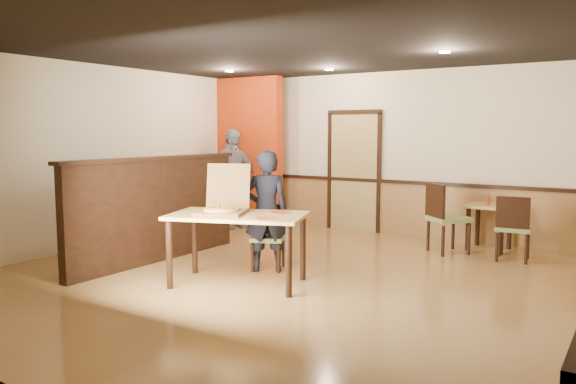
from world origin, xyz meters
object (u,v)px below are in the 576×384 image
at_px(side_chair_left, 444,215).
at_px(diner_chair, 269,234).
at_px(diner, 266,211).
at_px(side_chair_right, 513,226).
at_px(passerby, 232,178).
at_px(main_table, 238,223).
at_px(condiment, 488,200).
at_px(pizza_box, 223,207).
at_px(side_table, 489,216).

bearing_deg(side_chair_left, diner_chair, 94.52).
bearing_deg(side_chair_left, diner, 97.01).
bearing_deg(diner, side_chair_right, -177.20).
relative_size(diner, passerby, 0.84).
distance_m(main_table, side_chair_left, 3.34).
distance_m(passerby, condiment, 4.49).
distance_m(diner, pizza_box, 0.77).
height_order(side_chair_left, condiment, side_chair_left).
bearing_deg(side_table, condiment, -99.12).
distance_m(diner_chair, diner, 0.35).
xyz_separation_m(side_table, diner, (-2.09, -2.88, 0.26)).
height_order(main_table, condiment, condiment).
xyz_separation_m(side_chair_left, condiment, (0.49, 0.52, 0.20)).
bearing_deg(condiment, main_table, -119.61).
height_order(side_table, condiment, condiment).
bearing_deg(side_chair_right, condiment, -55.30).
xyz_separation_m(main_table, condiment, (1.99, 3.50, 0.04)).
height_order(side_chair_left, pizza_box, pizza_box).
relative_size(diner_chair, diner, 0.54).
bearing_deg(side_chair_right, diner, 34.97).
xyz_separation_m(diner_chair, passerby, (-2.34, 2.18, 0.46)).
bearing_deg(side_table, passerby, -172.76).
xyz_separation_m(side_table, condiment, (-0.01, -0.08, 0.25)).
height_order(diner_chair, diner, diner).
relative_size(side_chair_right, passerby, 0.50).
height_order(diner, condiment, diner).
height_order(diner_chair, condiment, condiment).
xyz_separation_m(side_chair_right, diner, (-2.54, -2.26, 0.28)).
xyz_separation_m(diner, pizza_box, (-0.09, -0.75, 0.13)).
relative_size(diner_chair, side_chair_left, 0.81).
relative_size(side_chair_left, side_table, 1.50).
bearing_deg(side_chair_left, side_table, -87.65).
relative_size(main_table, side_chair_left, 1.71).
distance_m(diner, condiment, 3.48).
bearing_deg(diner_chair, condiment, 27.91).
bearing_deg(condiment, diner_chair, -128.54).
relative_size(side_chair_right, diner, 0.59).
bearing_deg(diner_chair, passerby, 113.44).
distance_m(side_chair_right, condiment, 0.76).
relative_size(diner_chair, passerby, 0.45).
distance_m(diner_chair, condiment, 3.42).
height_order(side_chair_left, diner, diner).
bearing_deg(passerby, side_chair_left, -66.76).
bearing_deg(side_table, side_chair_left, -129.54).
bearing_deg(condiment, diner, -126.53).
height_order(diner_chair, passerby, passerby).
distance_m(side_table, condiment, 0.26).
bearing_deg(side_chair_left, pizza_box, 102.91).
relative_size(side_chair_left, pizza_box, 1.30).
bearing_deg(diner_chair, diner, -92.44).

